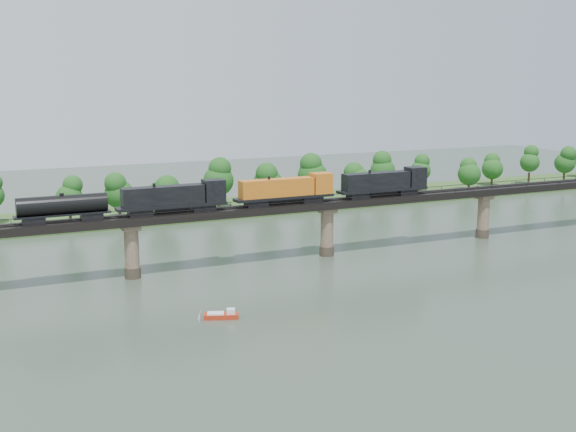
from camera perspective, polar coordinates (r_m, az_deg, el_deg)
name	(u,v)px	position (r m, az deg, el deg)	size (l,w,h in m)	color
ground	(409,295)	(123.97, 9.54, -6.20)	(400.00, 400.00, 0.00)	#334134
far_bank	(234,208)	(197.84, -4.31, 0.66)	(300.00, 24.00, 1.60)	#2D4E1F
bridge	(327,230)	(147.51, 3.09, -1.08)	(236.00, 30.00, 11.50)	#473A2D
bridge_superstructure	(327,199)	(146.31, 3.12, 1.35)	(220.00, 4.90, 0.75)	black
far_treeline	(210,183)	(189.70, -6.20, 2.64)	(289.06, 17.54, 13.60)	#382619
freight_train	(249,193)	(138.95, -3.08, 1.85)	(83.07, 3.24, 5.72)	black
motorboat	(222,315)	(111.51, -5.25, -7.80)	(5.59, 3.61, 1.47)	#AD2A13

